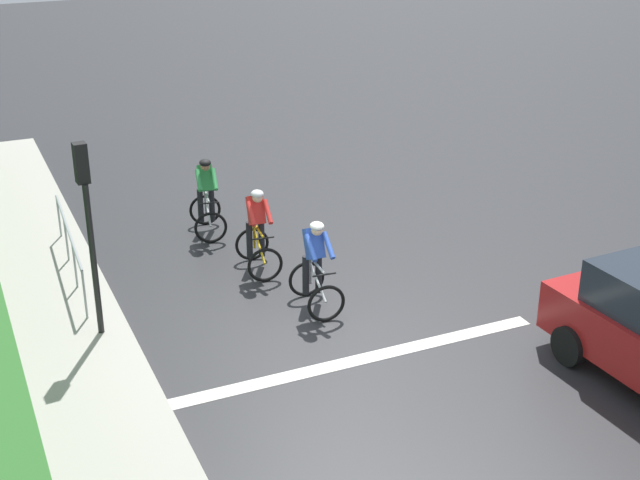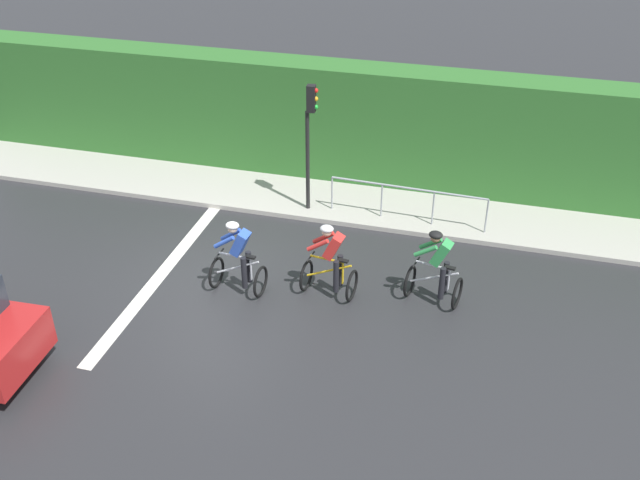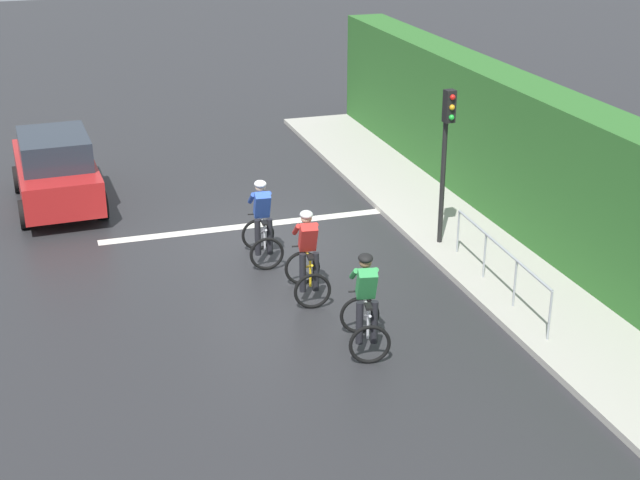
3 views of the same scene
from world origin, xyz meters
The scene contains 8 objects.
ground_plane centered at (0.00, 0.00, 0.00)m, with size 80.00×80.00×0.00m, color #28282B.
sidewalk_kerb centered at (-4.20, 2.00, 0.06)m, with size 2.80×22.24×0.12m, color #ADA89E.
road_marking_stop_line centered at (0.00, -1.02, 0.00)m, with size 7.00×0.30×0.01m, color silver.
cyclist_lead centered at (-0.30, 4.91, 0.80)m, with size 0.87×1.19×1.66m.
cyclist_second centered at (0.03, 2.77, 0.80)m, with size 0.79×1.15×1.66m.
cyclist_mid centered at (0.40, 0.90, 0.80)m, with size 0.76×1.13×1.66m.
traffic_light_near_crossing centered at (-3.27, 1.39, 2.22)m, with size 0.21×0.31×3.34m.
pedestrian_railing_kerbside centered at (-3.30, 3.82, 0.80)m, with size 0.22×3.84×1.03m.
Camera 1 is at (-5.20, -11.79, 7.31)m, focal length 49.62 mm.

